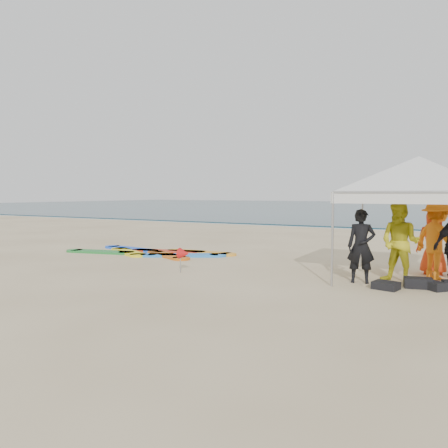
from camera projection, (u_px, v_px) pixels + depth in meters
ground at (182, 288)px, 9.39m from camera, size 120.00×120.00×0.00m
ocean at (423, 208)px, 61.72m from camera, size 160.00×84.00×0.08m
shoreline_foam at (361, 228)px, 25.27m from camera, size 160.00×1.20×0.01m
person_black_a at (361, 246)px, 9.85m from camera, size 0.68×0.52×1.67m
person_yellow at (400, 243)px, 9.84m from camera, size 1.05×0.92×1.83m
person_orange_a at (437, 240)px, 10.25m from camera, size 1.36×1.33×1.87m
person_orange_b at (434, 241)px, 10.87m from camera, size 0.86×0.61×1.66m
canopy_tent at (419, 157)px, 9.93m from camera, size 4.35×4.35×3.28m
marker_pennant at (184, 254)px, 11.09m from camera, size 0.28×0.28×0.64m
gear_pile at (418, 284)px, 9.24m from camera, size 1.72×1.05×0.22m
surfboard_spread at (154, 252)px, 14.74m from camera, size 5.19×2.32×0.07m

